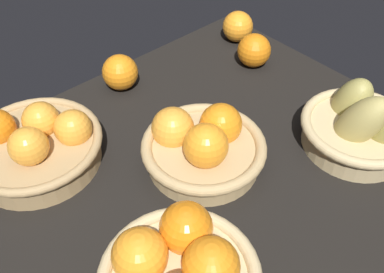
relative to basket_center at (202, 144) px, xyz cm
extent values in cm
cube|color=black|center=(0.68, -0.68, -5.60)|extent=(84.00, 72.00, 3.00)
cylinder|color=tan|center=(-0.13, -0.44, -1.93)|extent=(20.54, 20.54, 4.35)
torus|color=tan|center=(-0.13, -0.44, 0.25)|extent=(22.61, 22.61, 2.06)
sphere|color=#F49E33|center=(-2.22, 5.38, 1.64)|extent=(7.90, 7.90, 7.90)
sphere|color=orange|center=(-1.77, -2.87, 3.04)|extent=(7.90, 7.90, 7.90)
sphere|color=orange|center=(4.75, 0.07, 1.97)|extent=(7.90, 7.90, 7.90)
sphere|color=orange|center=(-22.41, -11.83, 2.37)|extent=(7.96, 7.96, 7.96)
sphere|color=orange|center=(-16.35, -19.53, 2.77)|extent=(7.96, 7.96, 7.96)
sphere|color=orange|center=(-14.65, -12.54, 2.11)|extent=(7.96, 7.96, 7.96)
cylinder|color=tan|center=(-22.68, 19.85, -1.66)|extent=(22.92, 22.92, 4.88)
torus|color=tan|center=(-22.68, 19.85, 0.78)|extent=(24.57, 24.57, 1.65)
sphere|color=#F49E33|center=(-24.38, 16.70, 3.34)|extent=(6.82, 6.82, 6.82)
sphere|color=#F49E33|center=(-16.07, 16.68, 2.39)|extent=(6.82, 6.82, 6.82)
sphere|color=#F49E33|center=(-19.33, 22.49, 2.42)|extent=(6.82, 6.82, 6.82)
cylinder|color=tan|center=(24.68, -16.46, -1.64)|extent=(19.69, 19.69, 4.93)
torus|color=tan|center=(24.68, -16.46, 0.82)|extent=(21.60, 21.60, 1.90)
ellipsoid|color=tan|center=(22.85, -17.10, 3.24)|extent=(11.40, 13.46, 14.38)
ellipsoid|color=#9E934C|center=(27.70, -12.34, 2.21)|extent=(9.61, 11.03, 12.51)
sphere|color=orange|center=(30.09, 14.72, -0.20)|extent=(7.81, 7.81, 7.81)
sphere|color=orange|center=(35.21, 24.88, -0.27)|extent=(7.66, 7.66, 7.66)
sphere|color=orange|center=(1.82, 28.25, -0.18)|extent=(7.85, 7.85, 7.85)
camera|label=1|loc=(-37.44, -39.45, 54.83)|focal=40.11mm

